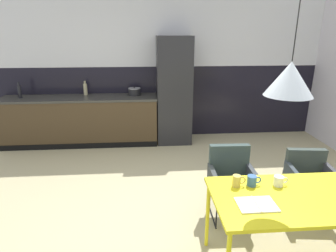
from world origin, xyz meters
name	(u,v)px	position (x,y,z in m)	size (l,w,h in m)	color
ground_plane	(180,219)	(0.00, 0.00, 0.00)	(8.18, 8.18, 0.00)	tan
back_wall_splashback_dark	(164,101)	(0.00, 2.85, 0.70)	(6.29, 0.12, 1.40)	black
back_wall_panel_upper	(164,28)	(0.00, 2.85, 2.10)	(6.29, 0.12, 1.40)	silver
kitchen_counter	(81,120)	(-1.58, 2.48, 0.45)	(2.85, 0.63, 0.90)	#42321E
refrigerator_column	(174,91)	(0.17, 2.49, 0.98)	(0.63, 0.60, 1.97)	#232326
dining_table	(317,200)	(1.05, -0.78, 0.70)	(1.75, 0.77, 0.74)	yellow
armchair_far_side	(309,173)	(1.51, 0.09, 0.47)	(0.53, 0.52, 0.72)	#373E3E
armchair_facing_counter	(231,173)	(0.58, 0.07, 0.52)	(0.50, 0.49, 0.82)	#373E3E
open_book	(256,204)	(0.49, -0.88, 0.75)	(0.30, 0.22, 0.02)	white
mug_glass_clear	(279,181)	(0.80, -0.60, 0.79)	(0.13, 0.09, 0.09)	white
mug_tall_blue	(252,181)	(0.56, -0.58, 0.79)	(0.13, 0.08, 0.09)	#335B93
mug_short_terracotta	(237,181)	(0.42, -0.59, 0.80)	(0.12, 0.07, 0.10)	gold
cooking_pot	(134,92)	(-0.57, 2.57, 0.97)	(0.23, 0.23, 0.16)	black
bottle_vinegar_dark	(20,92)	(-2.60, 2.47, 1.02)	(0.06, 0.06, 0.29)	black
bottle_oil_tall	(85,89)	(-1.49, 2.66, 1.01)	(0.07, 0.07, 0.27)	tan
pendant_lamp_over_table_near	(290,79)	(0.70, -0.74, 1.71)	(0.36, 0.36, 1.16)	black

